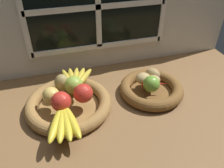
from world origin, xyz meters
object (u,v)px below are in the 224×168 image
Objects in this scene: pear_brown at (62,83)px; lime_near at (151,84)px; potato_back at (153,74)px; apple_green_back at (74,85)px; apple_red_front at (61,102)px; chili_pepper at (154,84)px; fruit_bowl_left at (69,105)px; apple_red_right at (83,93)px; potato_large at (153,81)px; fruit_bowl_right at (152,90)px; apple_golden_left at (51,96)px; banana_bunch_front at (64,121)px; potato_oblong at (143,78)px; banana_bunch_back at (75,79)px.

pear_brown reaches higher than lime_near.
apple_green_back is at bearing -179.93° from potato_back.
apple_red_front is 39.19cm from chili_pepper.
lime_near reaches higher than fruit_bowl_left.
apple_red_front reaches higher than fruit_bowl_left.
apple_red_right is 0.71× the size of chili_pepper.
apple_red_front is at bearing -172.83° from potato_large.
potato_large is at bearing -6.98° from apple_green_back.
potato_back is at bearing 65.56° from fruit_bowl_right.
apple_golden_left is at bearing 168.90° from apple_red_right.
banana_bunch_front is at bearing -145.95° from chili_pepper.
potato_back is at bearing 61.02° from lime_near.
potato_large is at bearing -114.44° from potato_back.
potato_large is 1.01× the size of lime_near.
apple_golden_left is 1.01× the size of potato_oblong.
apple_red_right is 27.15cm from potato_oblong.
lime_near is at bearing -2.56° from apple_red_right.
banana_bunch_back is at bearing 159.85° from potato_large.
fruit_bowl_left is at bearing 158.25° from apple_red_right.
apple_golden_left reaches higher than banana_bunch_front.
lime_near reaches higher than potato_large.
potato_oblong is 0.95× the size of lime_near.
banana_bunch_back reaches higher than fruit_bowl_left.
apple_golden_left is 38.61cm from potato_oblong.
apple_golden_left is at bearing -124.95° from pear_brown.
fruit_bowl_left is at bearing -0.02° from apple_golden_left.
apple_red_right is at bearing -175.57° from potato_large.
lime_near is (27.60, -1.23, -0.35)cm from apple_red_right.
banana_bunch_back is 33.72cm from potato_back.
apple_red_right is at bearing 177.44° from lime_near.
apple_green_back is 5.26cm from pear_brown.
pear_brown reaches higher than banana_bunch_back.
fruit_bowl_right is at bearing 0.00° from fruit_bowl_left.
fruit_bowl_right is 3.71× the size of pear_brown.
lime_near is at bearing 2.05° from apple_red_front.
chili_pepper is (0.34, -0.93, -0.90)cm from potato_large.
apple_green_back is (-32.61, 4.00, 6.32)cm from fruit_bowl_right.
apple_red_right reaches higher than banana_bunch_front.
apple_green_back reaches higher than potato_oblong.
lime_near is at bearing -118.98° from potato_back.
apple_green_back is 31.17cm from lime_near.
apple_golden_left is 0.96× the size of lime_near.
potato_large is at bearing 127.08° from chili_pepper.
apple_green_back is at bearing -32.95° from pear_brown.
potato_oblong is (27.75, -8.83, 0.96)cm from banana_bunch_back.
fruit_bowl_right is 4.05× the size of lime_near.
apple_green_back reaches higher than apple_golden_left.
potato_oblong reaches higher than fruit_bowl_left.
apple_red_right reaches higher than fruit_bowl_left.
apple_red_right is 1.12× the size of potato_back.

